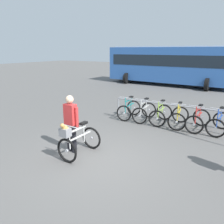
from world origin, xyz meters
TOP-DOWN VIEW (x-y plane):
  - ground_plane at (0.00, 0.00)m, footprint 80.00×80.00m
  - bike_rack_rail at (0.78, 3.63)m, footprint 4.61×0.13m
  - racked_bike_teal at (-1.08, 3.78)m, footprint 0.73×1.15m
  - racked_bike_white at (-0.38, 3.79)m, footprint 0.70×1.13m
  - racked_bike_lime at (0.32, 3.80)m, footprint 0.74×1.14m
  - racked_bike_yellow at (1.02, 3.81)m, footprint 0.82×1.19m
  - racked_bike_red at (1.72, 3.82)m, footprint 0.71×1.14m
  - racked_bike_blue at (2.42, 3.83)m, footprint 0.74×1.16m
  - featured_bicycle at (-0.57, -0.17)m, footprint 0.67×1.21m
  - person_with_featured_bike at (-0.92, 0.01)m, footprint 0.53×0.22m
  - bus_distant at (-2.71, 13.71)m, footprint 10.07×3.59m

SIDE VIEW (x-z plane):
  - ground_plane at x=0.00m, z-range 0.00..0.00m
  - racked_bike_teal at x=-1.08m, z-range -0.12..0.86m
  - racked_bike_white at x=-0.38m, z-range -0.12..0.86m
  - racked_bike_lime at x=0.32m, z-range -0.12..0.85m
  - racked_bike_yellow at x=1.02m, z-range -0.12..0.86m
  - racked_bike_red at x=1.72m, z-range -0.12..0.86m
  - racked_bike_blue at x=2.42m, z-range -0.12..0.86m
  - featured_bicycle at x=-0.57m, z-range -0.06..1.03m
  - bike_rack_rail at x=0.78m, z-range 0.26..1.14m
  - person_with_featured_bike at x=-0.92m, z-range 0.09..1.73m
  - bus_distant at x=-2.71m, z-range 0.20..3.28m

